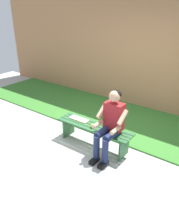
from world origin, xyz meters
name	(u,v)px	position (x,y,z in m)	size (l,w,h in m)	color
ground_plane	(20,151)	(1.03, 1.00, -0.02)	(10.00, 7.00, 0.04)	#B2B2AD
grass_strip	(129,117)	(0.00, -1.48, 0.01)	(9.00, 2.29, 0.03)	#387A2D
brick_wall	(132,47)	(0.50, -2.41, 1.54)	(9.50, 0.24, 3.08)	#B27A51
bench_near	(94,131)	(0.00, 0.00, 0.33)	(1.56, 0.39, 0.44)	#2D6038
person_seated	(110,123)	(-0.41, 0.10, 0.68)	(0.50, 0.69, 1.24)	maroon
apple	(93,126)	(-0.02, 0.08, 0.48)	(0.08, 0.08, 0.08)	gold
book_open	(79,119)	(0.39, -0.03, 0.45)	(0.41, 0.16, 0.02)	white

